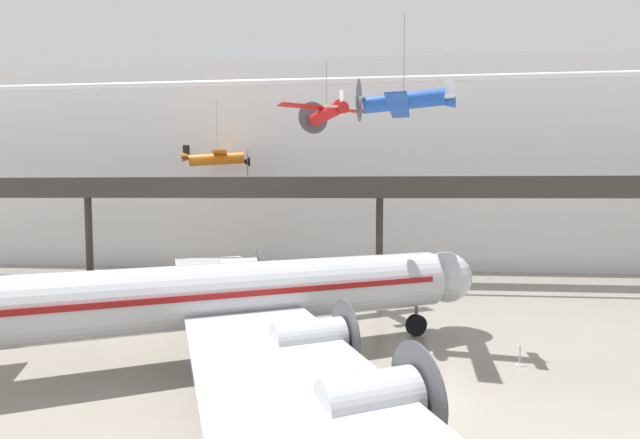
% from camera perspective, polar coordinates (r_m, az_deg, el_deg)
% --- Properties ---
extents(ground_plane, '(260.00, 260.00, 0.00)m').
position_cam_1_polar(ground_plane, '(20.17, 11.58, -21.96)').
color(ground_plane, gray).
extents(hangar_back_wall, '(140.00, 3.00, 23.69)m').
position_cam_1_polar(hangar_back_wall, '(49.87, 7.57, 7.12)').
color(hangar_back_wall, white).
rests_on(hangar_back_wall, ground).
extents(mezzanine_walkway, '(110.00, 3.20, 10.22)m').
position_cam_1_polar(mezzanine_walkway, '(41.40, 8.04, 3.31)').
color(mezzanine_walkway, '#38332D').
rests_on(mezzanine_walkway, ground).
extents(ceiling_truss_beam, '(120.00, 0.60, 0.60)m').
position_cam_1_polar(ceiling_truss_beam, '(40.15, 8.37, 17.96)').
color(ceiling_truss_beam, silver).
extents(airliner_silver_main, '(28.81, 33.97, 9.56)m').
position_cam_1_polar(airliner_silver_main, '(22.77, -12.97, -9.93)').
color(airliner_silver_main, '#B7BABF').
rests_on(airliner_silver_main, ground).
extents(suspended_plane_orange_highwing, '(7.16, 8.51, 7.89)m').
position_cam_1_polar(suspended_plane_orange_highwing, '(46.34, -13.58, 7.90)').
color(suspended_plane_orange_highwing, orange).
extents(suspended_plane_red_highwing, '(6.77, 6.02, 5.00)m').
position_cam_1_polar(suspended_plane_red_highwing, '(32.57, 0.86, 14.04)').
color(suspended_plane_red_highwing, red).
extents(suspended_plane_blue_trainer, '(5.51, 6.72, 5.70)m').
position_cam_1_polar(suspended_plane_blue_trainer, '(24.86, 11.04, 15.17)').
color(suspended_plane_blue_trainer, '#1E4CAD').
extents(stanchion_barrier, '(0.36, 0.36, 1.08)m').
position_cam_1_polar(stanchion_barrier, '(24.72, 25.08, -16.51)').
color(stanchion_barrier, '#B2B5BA').
rests_on(stanchion_barrier, ground).
extents(info_sign_pedestal, '(0.27, 0.75, 1.24)m').
position_cam_1_polar(info_sign_pedestal, '(21.22, 9.79, -19.26)').
color(info_sign_pedestal, '#4C4C51').
rests_on(info_sign_pedestal, ground).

